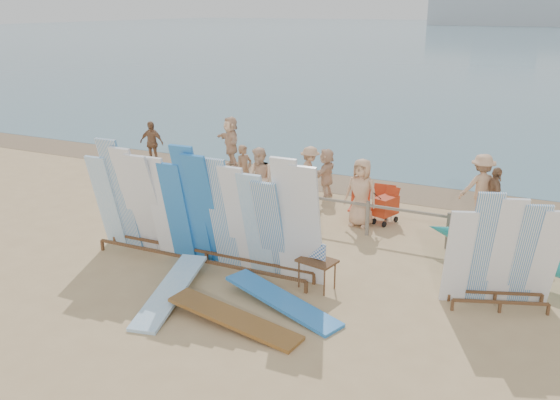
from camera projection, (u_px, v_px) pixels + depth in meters
The scene contains 24 objects.
ground at pixel (241, 265), 13.38m from camera, with size 160.00×160.00×0.00m, color tan.
ocean at pixel (542, 34), 123.00m from camera, with size 320.00×240.00×0.02m, color #476D7F.
wet_sand_strip at pixel (348, 183), 19.55m from camera, with size 40.00×2.60×0.01m, color brown.
distant_ship at pixel (509, 7), 170.81m from camera, with size 45.00×8.00×14.00m.
fence at pixel (296, 201), 15.75m from camera, with size 12.08×0.08×0.90m.
main_surfboard_rack at pixel (199, 213), 12.92m from camera, with size 5.69×0.92×2.83m.
side_surfboard_rack at pixel (503, 256), 11.14m from camera, with size 2.18×1.29×2.43m.
outrigger_canoe at pixel (559, 266), 12.00m from camera, with size 5.89×2.58×0.87m.
vendor_table at pixel (317, 273), 12.18m from camera, with size 0.85×0.68×1.01m.
flat_board_a at pixel (171, 299), 11.80m from camera, with size 0.56×2.70×0.07m, color #8EBFE4.
flat_board_d at pixel (282, 307), 11.49m from camera, with size 0.56×2.70×0.07m, color blue.
flat_board_c at pixel (234, 326), 10.83m from camera, with size 0.56×2.70×0.07m, color #915E27.
beach_chair_left at pixel (359, 211), 16.18m from camera, with size 0.57×0.59×0.82m.
beach_chair_right at pixel (381, 210), 16.11m from camera, with size 0.61×0.63×0.95m.
stroller at pixel (386, 209), 15.82m from camera, with size 0.69×0.83×0.97m.
beachgoer_extra_1 at pixel (152, 143), 21.63m from camera, with size 0.94×0.41×1.60m, color #8C6042.
beachgoer_10 at pixel (494, 196), 15.61m from camera, with size 0.92×0.40×1.57m, color #8C6042.
beachgoer_3 at pixel (310, 173), 17.76m from camera, with size 1.04×0.43×1.61m, color tan.
beachgoer_2 at pixel (260, 179), 16.75m from camera, with size 0.87×0.42×1.80m, color beige.
beachgoer_6 at pixel (361, 193), 15.52m from camera, with size 0.89×0.43×1.82m, color tan.
beachgoer_11 at pixel (231, 141), 21.39m from camera, with size 1.68×0.54×1.81m, color beige.
beachgoer_5 at pixel (326, 173), 17.86m from camera, with size 1.41×0.46×1.53m, color beige.
beachgoer_1 at pixel (244, 171), 18.05m from camera, with size 0.58×0.32×1.58m, color #8C6042.
beachgoer_9 at pixel (481, 187), 16.01m from camera, with size 1.17×0.48×1.82m, color tan.
Camera 1 is at (6.10, -10.66, 5.57)m, focal length 38.00 mm.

